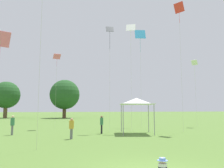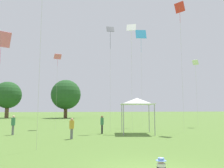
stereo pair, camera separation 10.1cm
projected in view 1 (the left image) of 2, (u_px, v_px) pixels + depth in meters
seated_toddler at (162, 168)px, 7.26m from camera, size 0.43×0.50×0.58m
person_standing_0 at (12, 123)px, 18.41m from camera, size 0.38×0.38×1.64m
person_standing_1 at (71, 127)px, 16.02m from camera, size 0.50×0.50×1.53m
person_standing_4 at (102, 123)px, 19.43m from camera, size 0.40×0.40×1.59m
canopy_tent at (136, 102)px, 19.71m from camera, size 3.41×3.41×3.18m
kite_0 at (131, 31)px, 22.35m from camera, size 1.07×0.83×10.93m
kite_2 at (179, 12)px, 21.93m from camera, size 0.88×1.06×12.81m
kite_5 at (57, 59)px, 25.26m from camera, size 0.93×0.83×8.49m
kite_6 at (140, 36)px, 28.72m from camera, size 1.45×0.72×12.64m
kite_7 at (110, 34)px, 22.00m from camera, size 0.80×0.48×10.55m
kite_8 at (1, 40)px, 16.98m from camera, size 1.59×1.34×8.14m
kite_9 at (195, 66)px, 28.32m from camera, size 0.82×0.86×8.49m
distant_tree_0 at (65, 95)px, 52.71m from camera, size 7.13×7.13×9.21m
distant_tree_1 at (6, 95)px, 53.12m from camera, size 6.52×6.52×8.83m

